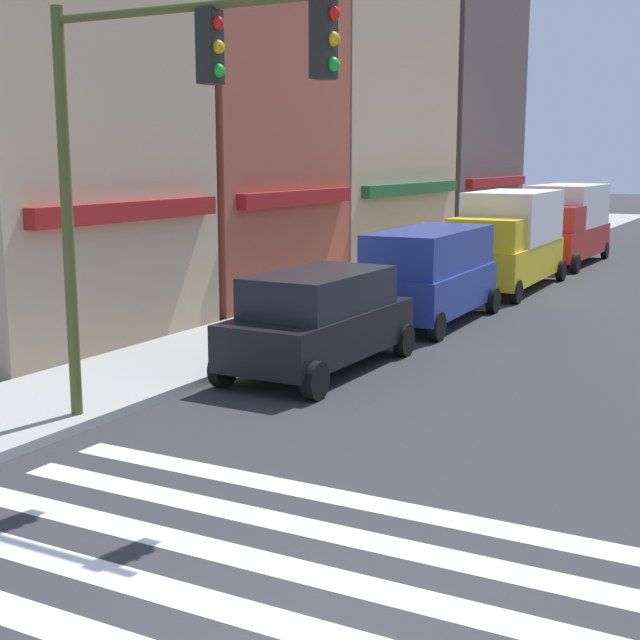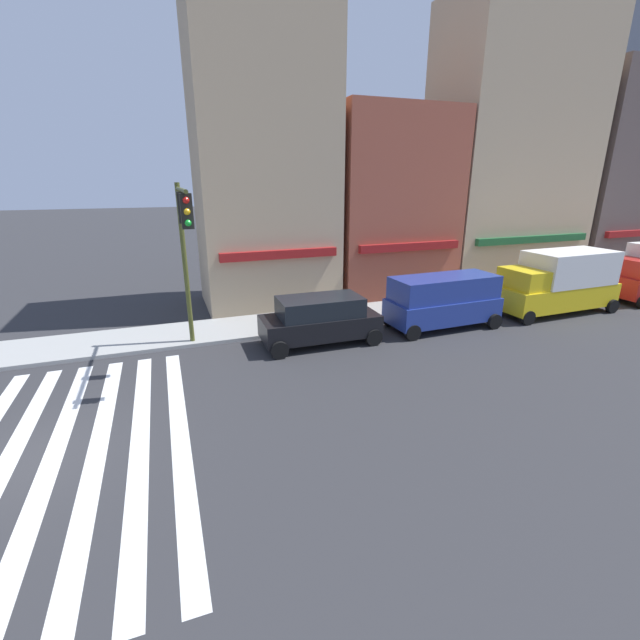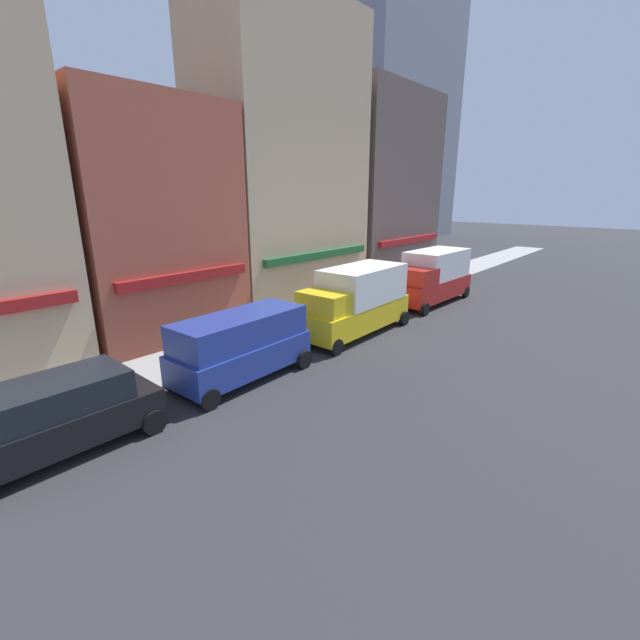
{
  "view_description": "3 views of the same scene",
  "coord_description": "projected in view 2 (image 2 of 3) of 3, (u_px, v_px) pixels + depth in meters",
  "views": [
    {
      "loc": [
        -5.79,
        -3.29,
        4.1
      ],
      "look_at": [
        9.1,
        4.7,
        1.0
      ],
      "focal_mm": 50.0,
      "sensor_mm": 36.0,
      "label": 1
    },
    {
      "loc": [
        3.52,
        -10.52,
        6.37
      ],
      "look_at": [
        9.1,
        4.7,
        1.0
      ],
      "focal_mm": 24.0,
      "sensor_mm": 36.0,
      "label": 2
    },
    {
      "loc": [
        6.16,
        -6.34,
        6.3
      ],
      "look_at": [
        19.09,
        4.7,
        1.2
      ],
      "focal_mm": 24.0,
      "sensor_mm": 36.0,
      "label": 3
    }
  ],
  "objects": [
    {
      "name": "box_truck_yellow",
      "position": [
        559.0,
        281.0,
        20.97
      ],
      "size": [
        6.24,
        2.42,
        3.04
      ],
      "rotation": [
        0.0,
        0.0,
        0.02
      ],
      "color": "yellow",
      "rests_on": "ground_plane"
    },
    {
      "name": "van_blue",
      "position": [
        443.0,
        300.0,
        18.88
      ],
      "size": [
        5.05,
        2.22,
        2.34
      ],
      "rotation": [
        0.0,
        0.0,
        0.03
      ],
      "color": "navy",
      "rests_on": "ground_plane"
    },
    {
      "name": "crosswalk_stripes",
      "position": [
        31.0,
        458.0,
        10.22
      ],
      "size": [
        7.26,
        10.8,
        0.01
      ],
      "color": "silver",
      "rests_on": "ground_plane"
    },
    {
      "name": "pedestrian_orange_vest",
      "position": [
        522.0,
        277.0,
        24.33
      ],
      "size": [
        0.32,
        0.32,
        1.77
      ],
      "rotation": [
        0.0,
        0.0,
        5.5
      ],
      "color": "#23232D",
      "rests_on": "sidewalk_left"
    },
    {
      "name": "ground_plane",
      "position": [
        31.0,
        459.0,
        10.23
      ],
      "size": [
        200.0,
        200.0,
        0.0
      ],
      "primitive_type": "plane",
      "color": "#2D2D30"
    },
    {
      "name": "traffic_signal",
      "position": [
        185.0,
        236.0,
        14.3
      ],
      "size": [
        0.32,
        4.93,
        6.25
      ],
      "color": "#474C1E",
      "rests_on": "ground_plane"
    },
    {
      "name": "suv_black",
      "position": [
        320.0,
        319.0,
        17.07
      ],
      "size": [
        4.73,
        2.12,
        1.94
      ],
      "rotation": [
        0.0,
        0.0,
        -0.02
      ],
      "color": "black",
      "rests_on": "ground_plane"
    },
    {
      "name": "storefront_row",
      "position": [
        484.0,
        168.0,
        25.47
      ],
      "size": [
        33.23,
        5.3,
        15.79
      ],
      "color": "tan",
      "rests_on": "ground_plane"
    },
    {
      "name": "sidewalk_left",
      "position": [
        80.0,
        346.0,
        16.89
      ],
      "size": [
        120.0,
        3.0,
        0.15
      ],
      "color": "#9E9E99",
      "rests_on": "ground_plane"
    }
  ]
}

